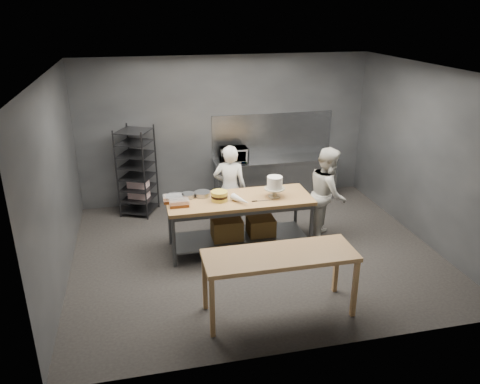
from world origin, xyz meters
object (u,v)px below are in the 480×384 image
at_px(speed_rack, 137,172).
at_px(near_counter, 280,259).
at_px(layer_cake, 219,196).
at_px(chef_behind, 230,189).
at_px(work_table, 240,217).
at_px(chef_right, 327,194).
at_px(frosted_cake_stand, 275,184).
at_px(microwave, 234,155).

bearing_deg(speed_rack, near_counter, -65.34).
bearing_deg(near_counter, layer_cake, 103.58).
height_order(speed_rack, chef_behind, speed_rack).
height_order(work_table, layer_cake, layer_cake).
distance_m(chef_right, frosted_cake_stand, 1.08).
distance_m(speed_rack, chef_right, 3.70).
height_order(work_table, speed_rack, speed_rack).
bearing_deg(frosted_cake_stand, chef_right, 8.41).
bearing_deg(work_table, near_counter, -87.00).
relative_size(work_table, chef_right, 1.45).
bearing_deg(near_counter, frosted_cake_stand, 75.63).
relative_size(speed_rack, frosted_cake_stand, 4.92).
height_order(microwave, layer_cake, microwave).
bearing_deg(chef_right, frosted_cake_stand, 115.64).
xyz_separation_m(work_table, layer_cake, (-0.35, -0.03, 0.43)).
xyz_separation_m(speed_rack, chef_behind, (1.61, -1.16, -0.04)).
bearing_deg(speed_rack, chef_right, -29.37).
height_order(microwave, frosted_cake_stand, frosted_cake_stand).
relative_size(work_table, layer_cake, 8.90).
bearing_deg(work_table, layer_cake, -175.44).
height_order(chef_behind, frosted_cake_stand, chef_behind).
bearing_deg(chef_behind, microwave, -90.01).
height_order(speed_rack, microwave, speed_rack).
xyz_separation_m(chef_behind, microwave, (0.34, 1.24, 0.24)).
xyz_separation_m(near_counter, frosted_cake_stand, (0.47, 1.83, 0.33)).
relative_size(chef_right, frosted_cake_stand, 4.66).
height_order(near_counter, chef_behind, chef_behind).
bearing_deg(work_table, frosted_cake_stand, -7.26).
height_order(work_table, chef_right, chef_right).
distance_m(work_table, microwave, 2.05).
bearing_deg(work_table, chef_behind, 92.09).
distance_m(near_counter, speed_rack, 4.17).
xyz_separation_m(speed_rack, layer_cake, (1.29, -1.92, 0.14)).
bearing_deg(microwave, frosted_cake_stand, -82.89).
distance_m(chef_behind, frosted_cake_stand, 1.05).
bearing_deg(layer_cake, chef_right, 3.14).
bearing_deg(near_counter, chef_behind, 92.75).
bearing_deg(speed_rack, frosted_cake_stand, -41.66).
bearing_deg(frosted_cake_stand, near_counter, -104.37).
xyz_separation_m(work_table, frosted_cake_stand, (0.57, -0.07, 0.57)).
distance_m(frosted_cake_stand, layer_cake, 0.93).
bearing_deg(layer_cake, microwave, 71.63).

